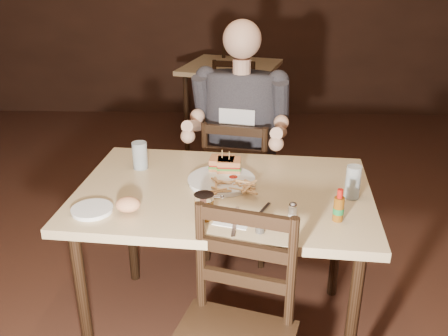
{
  "coord_description": "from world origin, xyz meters",
  "views": [
    {
      "loc": [
        0.16,
        -2.01,
        1.74
      ],
      "look_at": [
        0.09,
        0.0,
        0.85
      ],
      "focal_mm": 40.0,
      "sensor_mm": 36.0,
      "label": 1
    }
  ],
  "objects_px": {
    "main_table": "(224,204)",
    "diner": "(240,109)",
    "bg_chair_far": "(232,85)",
    "glass_left": "(140,155)",
    "side_plate": "(92,211)",
    "bg_table": "(231,75)",
    "dinner_plate": "(221,181)",
    "syrup_dispenser": "(204,206)",
    "hot_sauce": "(339,205)",
    "bg_chair_near": "(229,118)",
    "glass_right": "(353,182)",
    "chair_far": "(240,186)"
  },
  "relations": [
    {
      "from": "main_table",
      "to": "bg_table",
      "type": "distance_m",
      "value": 2.55
    },
    {
      "from": "diner",
      "to": "dinner_plate",
      "type": "height_order",
      "value": "diner"
    },
    {
      "from": "glass_left",
      "to": "syrup_dispenser",
      "type": "height_order",
      "value": "glass_left"
    },
    {
      "from": "glass_left",
      "to": "glass_right",
      "type": "bearing_deg",
      "value": -16.27
    },
    {
      "from": "main_table",
      "to": "diner",
      "type": "xyz_separation_m",
      "value": [
        0.07,
        0.67,
        0.23
      ]
    },
    {
      "from": "bg_chair_near",
      "to": "diner",
      "type": "height_order",
      "value": "diner"
    },
    {
      "from": "bg_chair_near",
      "to": "hot_sauce",
      "type": "bearing_deg",
      "value": -68.57
    },
    {
      "from": "glass_right",
      "to": "syrup_dispenser",
      "type": "relative_size",
      "value": 1.4
    },
    {
      "from": "glass_right",
      "to": "bg_chair_far",
      "type": "bearing_deg",
      "value": 100.14
    },
    {
      "from": "main_table",
      "to": "dinner_plate",
      "type": "distance_m",
      "value": 0.11
    },
    {
      "from": "dinner_plate",
      "to": "hot_sauce",
      "type": "xyz_separation_m",
      "value": [
        0.46,
        -0.32,
        0.06
      ]
    },
    {
      "from": "chair_far",
      "to": "side_plate",
      "type": "height_order",
      "value": "chair_far"
    },
    {
      "from": "diner",
      "to": "side_plate",
      "type": "bearing_deg",
      "value": -111.78
    },
    {
      "from": "bg_chair_far",
      "to": "glass_left",
      "type": "height_order",
      "value": "glass_left"
    },
    {
      "from": "bg_chair_far",
      "to": "side_plate",
      "type": "xyz_separation_m",
      "value": [
        -0.5,
        -3.32,
        0.33
      ]
    },
    {
      "from": "diner",
      "to": "syrup_dispenser",
      "type": "height_order",
      "value": "diner"
    },
    {
      "from": "dinner_plate",
      "to": "glass_right",
      "type": "relative_size",
      "value": 2.06
    },
    {
      "from": "bg_table",
      "to": "hot_sauce",
      "type": "bearing_deg",
      "value": -80.43
    },
    {
      "from": "bg_chair_far",
      "to": "hot_sauce",
      "type": "height_order",
      "value": "hot_sauce"
    },
    {
      "from": "bg_table",
      "to": "diner",
      "type": "bearing_deg",
      "value": -87.36
    },
    {
      "from": "dinner_plate",
      "to": "hot_sauce",
      "type": "distance_m",
      "value": 0.57
    },
    {
      "from": "chair_far",
      "to": "main_table",
      "type": "bearing_deg",
      "value": 95.54
    },
    {
      "from": "dinner_plate",
      "to": "bg_chair_far",
      "type": "bearing_deg",
      "value": 90.17
    },
    {
      "from": "diner",
      "to": "glass_right",
      "type": "xyz_separation_m",
      "value": [
        0.48,
        -0.73,
        -0.09
      ]
    },
    {
      "from": "bg_table",
      "to": "chair_far",
      "type": "xyz_separation_m",
      "value": [
        0.1,
        -1.83,
        -0.24
      ]
    },
    {
      "from": "bg_chair_near",
      "to": "hot_sauce",
      "type": "relative_size",
      "value": 6.63
    },
    {
      "from": "bg_chair_near",
      "to": "dinner_plate",
      "type": "relative_size",
      "value": 3.0
    },
    {
      "from": "dinner_plate",
      "to": "syrup_dispenser",
      "type": "bearing_deg",
      "value": -99.82
    },
    {
      "from": "bg_chair_near",
      "to": "syrup_dispenser",
      "type": "height_order",
      "value": "bg_chair_near"
    },
    {
      "from": "glass_left",
      "to": "main_table",
      "type": "bearing_deg",
      "value": -28.09
    },
    {
      "from": "diner",
      "to": "dinner_plate",
      "type": "xyz_separation_m",
      "value": [
        -0.08,
        -0.6,
        -0.15
      ]
    },
    {
      "from": "bg_table",
      "to": "syrup_dispenser",
      "type": "xyz_separation_m",
      "value": [
        -0.05,
        -2.8,
        0.14
      ]
    },
    {
      "from": "bg_chair_far",
      "to": "side_plate",
      "type": "relative_size",
      "value": 5.44
    },
    {
      "from": "dinner_plate",
      "to": "bg_table",
      "type": "bearing_deg",
      "value": 90.21
    },
    {
      "from": "diner",
      "to": "dinner_plate",
      "type": "bearing_deg",
      "value": -85.75
    },
    {
      "from": "glass_left",
      "to": "side_plate",
      "type": "distance_m",
      "value": 0.46
    },
    {
      "from": "diner",
      "to": "side_plate",
      "type": "height_order",
      "value": "diner"
    },
    {
      "from": "bg_chair_far",
      "to": "main_table",
      "type": "bearing_deg",
      "value": 66.29
    },
    {
      "from": "diner",
      "to": "dinner_plate",
      "type": "distance_m",
      "value": 0.63
    },
    {
      "from": "dinner_plate",
      "to": "glass_right",
      "type": "bearing_deg",
      "value": -12.65
    },
    {
      "from": "bg_table",
      "to": "chair_far",
      "type": "relative_size",
      "value": 1.12
    },
    {
      "from": "bg_table",
      "to": "syrup_dispenser",
      "type": "bearing_deg",
      "value": -90.95
    },
    {
      "from": "bg_table",
      "to": "dinner_plate",
      "type": "bearing_deg",
      "value": -89.79
    },
    {
      "from": "hot_sauce",
      "to": "glass_left",
      "type": "bearing_deg",
      "value": 151.1
    },
    {
      "from": "side_plate",
      "to": "hot_sauce",
      "type": "bearing_deg",
      "value": -2.05
    },
    {
      "from": "dinner_plate",
      "to": "syrup_dispenser",
      "type": "height_order",
      "value": "syrup_dispenser"
    },
    {
      "from": "main_table",
      "to": "syrup_dispenser",
      "type": "bearing_deg",
      "value": -104.72
    },
    {
      "from": "bg_table",
      "to": "bg_chair_far",
      "type": "xyz_separation_m",
      "value": [
        0.0,
        0.55,
        -0.24
      ]
    },
    {
      "from": "glass_left",
      "to": "hot_sauce",
      "type": "bearing_deg",
      "value": -28.9
    },
    {
      "from": "bg_chair_far",
      "to": "glass_left",
      "type": "bearing_deg",
      "value": 58.29
    }
  ]
}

